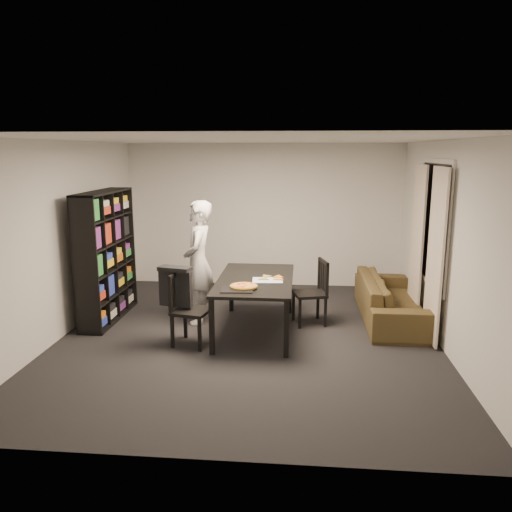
# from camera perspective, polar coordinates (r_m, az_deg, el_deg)

# --- Properties ---
(room) EXTENTS (5.01, 5.51, 2.61)m
(room) POSITION_cam_1_polar(r_m,az_deg,el_deg) (6.47, -0.94, 1.57)
(room) COLOR black
(room) RESTS_ON ground
(window_pane) EXTENTS (0.02, 1.40, 1.60)m
(window_pane) POSITION_cam_1_polar(r_m,az_deg,el_deg) (7.22, 19.65, 3.57)
(window_pane) COLOR black
(window_pane) RESTS_ON room
(window_frame) EXTENTS (0.03, 1.52, 1.72)m
(window_frame) POSITION_cam_1_polar(r_m,az_deg,el_deg) (7.22, 19.61, 3.57)
(window_frame) COLOR white
(window_frame) RESTS_ON room
(curtain_left) EXTENTS (0.03, 0.70, 2.25)m
(curtain_left) POSITION_cam_1_polar(r_m,az_deg,el_deg) (6.76, 19.81, 0.01)
(curtain_left) COLOR beige
(curtain_left) RESTS_ON room
(curtain_right) EXTENTS (0.03, 0.70, 2.25)m
(curtain_right) POSITION_cam_1_polar(r_m,az_deg,el_deg) (7.75, 17.93, 1.60)
(curtain_right) COLOR beige
(curtain_right) RESTS_ON room
(bookshelf) EXTENTS (0.35, 1.50, 1.90)m
(bookshelf) POSITION_cam_1_polar(r_m,az_deg,el_deg) (7.63, -16.73, -0.01)
(bookshelf) COLOR black
(bookshelf) RESTS_ON room
(dining_table) EXTENTS (1.01, 1.82, 0.76)m
(dining_table) POSITION_cam_1_polar(r_m,az_deg,el_deg) (6.82, -0.08, -3.13)
(dining_table) COLOR black
(dining_table) RESTS_ON room
(chair_left) EXTENTS (0.52, 0.52, 0.95)m
(chair_left) POSITION_cam_1_polar(r_m,az_deg,el_deg) (6.49, -8.11, -5.42)
(chair_left) COLOR black
(chair_left) RESTS_ON room
(chair_right) EXTENTS (0.53, 0.53, 0.94)m
(chair_right) POSITION_cam_1_polar(r_m,az_deg,el_deg) (7.24, 6.84, -3.59)
(chair_right) COLOR black
(chair_right) RESTS_ON room
(draped_jacket) EXTENTS (0.45, 0.27, 0.52)m
(draped_jacket) POSITION_cam_1_polar(r_m,az_deg,el_deg) (6.48, -9.20, -3.26)
(draped_jacket) COLOR black
(draped_jacket) RESTS_ON chair_left
(person) EXTENTS (0.48, 0.68, 1.78)m
(person) POSITION_cam_1_polar(r_m,az_deg,el_deg) (7.23, -6.60, -0.71)
(person) COLOR silver
(person) RESTS_ON room
(baking_tray) EXTENTS (0.42, 0.34, 0.01)m
(baking_tray) POSITION_cam_1_polar(r_m,az_deg,el_deg) (6.25, -2.19, -3.84)
(baking_tray) COLOR black
(baking_tray) RESTS_ON dining_table
(pepperoni_pizza) EXTENTS (0.35, 0.35, 0.03)m
(pepperoni_pizza) POSITION_cam_1_polar(r_m,az_deg,el_deg) (6.32, -1.41, -3.47)
(pepperoni_pizza) COLOR olive
(pepperoni_pizza) RESTS_ON dining_table
(kitchen_towel) EXTENTS (0.42, 0.33, 0.01)m
(kitchen_towel) POSITION_cam_1_polar(r_m,az_deg,el_deg) (6.70, 1.32, -2.79)
(kitchen_towel) COLOR white
(kitchen_towel) RESTS_ON dining_table
(pizza_slices) EXTENTS (0.38, 0.32, 0.01)m
(pizza_slices) POSITION_cam_1_polar(r_m,az_deg,el_deg) (6.79, 1.79, -2.49)
(pizza_slices) COLOR gold
(pizza_slices) RESTS_ON dining_table
(sofa) EXTENTS (0.84, 2.15, 0.63)m
(sofa) POSITION_cam_1_polar(r_m,az_deg,el_deg) (7.67, 15.19, -4.76)
(sofa) COLOR #382F16
(sofa) RESTS_ON room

